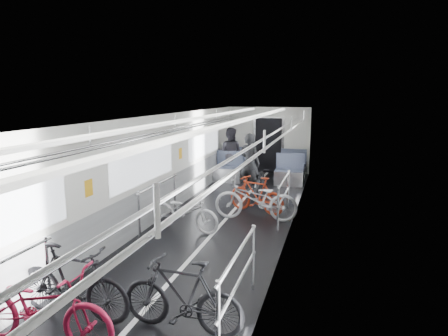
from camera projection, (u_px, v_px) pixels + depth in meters
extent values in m
cube|color=black|center=(212.00, 234.00, 8.23)|extent=(3.00, 14.00, 0.01)
cube|color=white|center=(211.00, 118.00, 7.80)|extent=(3.00, 14.00, 0.02)
cube|color=silver|center=(144.00, 174.00, 8.41)|extent=(0.02, 14.00, 2.40)
cube|color=silver|center=(287.00, 182.00, 7.62)|extent=(0.02, 14.00, 2.40)
cube|color=silver|center=(269.00, 140.00, 14.64)|extent=(3.00, 0.02, 2.40)
cube|color=white|center=(212.00, 234.00, 8.23)|extent=(0.08, 13.80, 0.01)
cube|color=slate|center=(146.00, 208.00, 8.54)|extent=(0.01, 13.90, 0.90)
cube|color=slate|center=(284.00, 220.00, 7.76)|extent=(0.01, 13.90, 0.90)
cube|color=white|center=(145.00, 165.00, 8.37)|extent=(0.01, 10.80, 0.75)
cube|color=white|center=(285.00, 172.00, 7.59)|extent=(0.01, 10.80, 0.75)
cube|color=white|center=(185.00, 120.00, 7.95)|extent=(0.14, 13.40, 0.05)
cube|color=white|center=(239.00, 121.00, 7.66)|extent=(0.14, 13.40, 0.05)
cube|color=black|center=(268.00, 146.00, 14.62)|extent=(0.95, 0.10, 2.00)
imported|color=#A41435|center=(40.00, 307.00, 4.51)|extent=(1.86, 0.72, 0.96)
imported|color=black|center=(72.00, 282.00, 5.07)|extent=(1.67, 0.53, 0.99)
imported|color=#B7B6BC|center=(185.00, 211.00, 8.40)|extent=(1.67, 0.85, 0.84)
imported|color=black|center=(182.00, 296.00, 4.79)|extent=(1.59, 0.52, 0.94)
imported|color=silver|center=(256.00, 199.00, 9.08)|extent=(1.94, 0.77, 1.00)
imported|color=#A42D14|center=(256.00, 195.00, 9.69)|extent=(1.57, 0.92, 0.91)
imported|color=black|center=(261.00, 180.00, 11.58)|extent=(0.63, 1.56, 0.80)
imported|color=black|center=(249.00, 163.00, 11.68)|extent=(0.72, 0.57, 1.75)
imported|color=#27252C|center=(230.00, 153.00, 13.51)|extent=(0.87, 0.68, 1.75)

